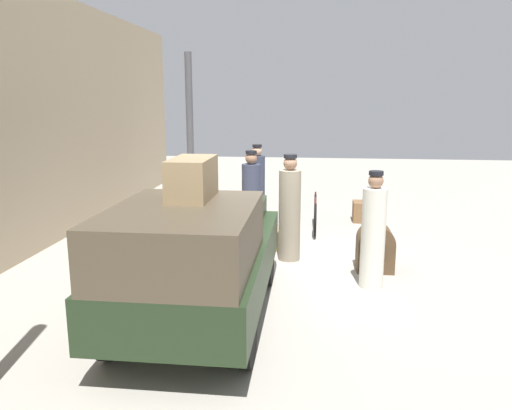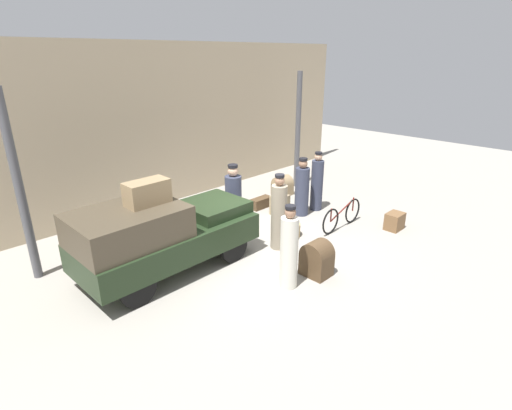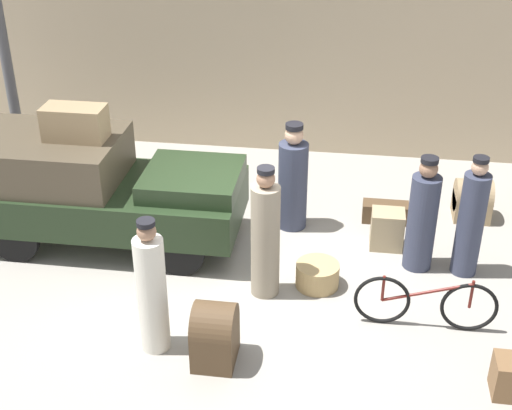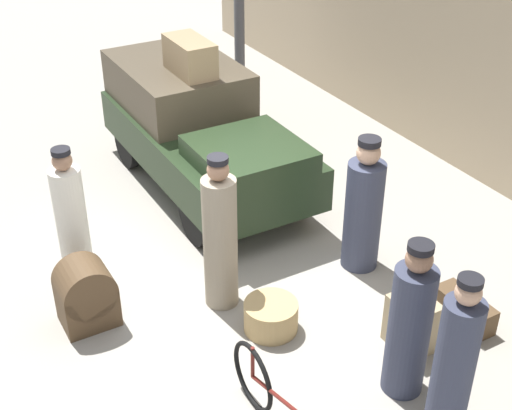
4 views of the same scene
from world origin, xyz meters
The scene contains 18 objects.
ground_plane centered at (0.00, 0.00, 0.00)m, with size 30.00×30.00×0.00m, color gray.
station_building_facade centered at (0.00, 4.08, 2.25)m, with size 16.00×0.15×4.50m.
canopy_pillar_left centered at (-3.94, 2.25, 1.84)m, with size 0.17×0.17×3.68m.
canopy_pillar_right centered at (4.19, 2.25, 1.84)m, with size 0.17×0.17×3.68m.
truck centered at (-2.08, 0.62, 0.85)m, with size 3.64×1.58×1.54m.
bicycle centered at (2.33, -0.76, 0.34)m, with size 1.65×0.04×0.70m.
wicker_basket centered at (1.04, -0.10, 0.16)m, with size 0.55×0.55×0.32m.
porter_lifting_near_truck centered at (2.93, 0.49, 0.77)m, with size 0.34×0.34×1.67m.
conductor_in_dark_uniform centered at (0.56, 1.36, 0.72)m, with size 0.42×0.42×1.61m.
porter_standing_middle centered at (0.39, -0.33, 0.81)m, with size 0.36×0.36×1.75m.
porter_with_bicycle centered at (2.33, 0.54, 0.73)m, with size 0.38×0.38×1.60m.
porter_carrying_trunk centered at (-0.70, -1.55, 0.76)m, with size 0.34×0.34×1.66m.
trunk_barrel_dark centered at (0.01, -1.68, 0.35)m, with size 0.46×0.56×0.74m.
trunk_umber_medium centered at (3.20, 1.99, 0.29)m, with size 0.53×0.50×0.61m.
trunk_wicker_pale centered at (1.92, 1.69, 0.15)m, with size 0.67×0.28×0.29m.
trunk_large_brown centered at (3.20, -1.76, 0.22)m, with size 0.47×0.36×0.43m.
suitcase_black_upright centered at (1.93, 0.98, 0.27)m, with size 0.45×0.37×0.55m.
trunk_on_truck_roof centered at (-2.27, 0.62, 1.76)m, with size 0.81×0.42×0.45m.
Camera 2 is at (-5.84, -5.74, 4.20)m, focal length 28.00 mm.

